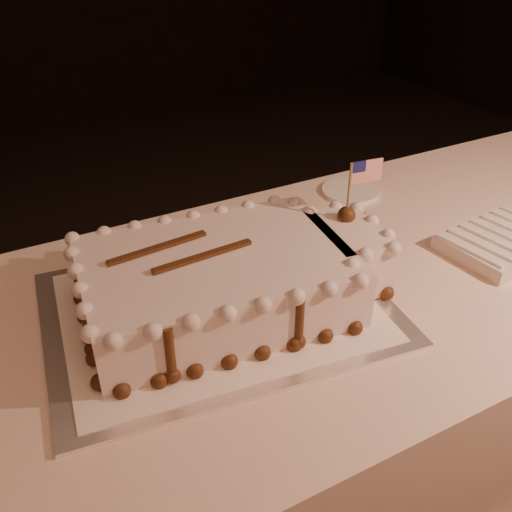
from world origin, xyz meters
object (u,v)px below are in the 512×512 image
banquet_table (295,416)px  cake_board (218,308)px  napkin_stack (501,242)px  side_plate (350,191)px  sheet_cake (234,278)px

banquet_table → cake_board: (-0.18, 0.01, 0.38)m
cake_board → napkin_stack: bearing=-1.8°
cake_board → napkin_stack: 0.63m
napkin_stack → banquet_table: bearing=168.9°
banquet_table → side_plate: bearing=41.4°
banquet_table → side_plate: side_plate is taller
side_plate → napkin_stack: bearing=-71.4°
sheet_cake → side_plate: sheet_cake is taller
napkin_stack → side_plate: size_ratio=1.78×
sheet_cake → napkin_stack: (0.59, -0.09, -0.05)m
cake_board → sheet_cake: (0.03, -0.00, 0.06)m
banquet_table → sheet_cake: 0.46m
sheet_cake → napkin_stack: 0.60m
cake_board → sheet_cake: bearing=0.5°
cake_board → sheet_cake: 0.07m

